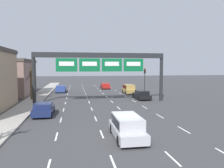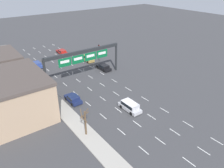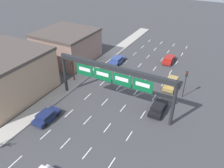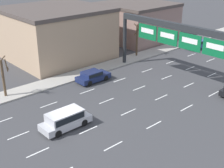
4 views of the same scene
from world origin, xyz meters
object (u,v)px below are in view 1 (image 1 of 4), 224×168
(car_navy, at_px, (44,109))
(suv_silver, at_px, (127,126))
(car_black, at_px, (142,95))
(car_blue, at_px, (61,89))
(car_red, at_px, (105,86))
(suv_gold, at_px, (129,88))
(tree_bare_second, at_px, (31,82))
(sign_gantry, at_px, (101,62))
(traffic_light_near_gantry, at_px, (145,76))

(car_navy, distance_m, suv_silver, 10.92)
(car_black, xyz_separation_m, car_blue, (-13.07, 12.04, -0.01))
(car_black, xyz_separation_m, car_red, (-3.32, 17.74, -0.05))
(car_black, relative_size, car_blue, 0.94)
(car_navy, xyz_separation_m, car_red, (10.16, 27.10, -0.02))
(car_navy, bearing_deg, suv_silver, -51.39)
(car_navy, bearing_deg, suv_gold, 52.05)
(car_navy, distance_m, car_red, 28.95)
(car_black, distance_m, tree_bare_second, 16.96)
(sign_gantry, xyz_separation_m, tree_bare_second, (-10.10, 3.62, -2.89))
(sign_gantry, xyz_separation_m, car_black, (6.65, 1.94, -4.92))
(car_red, bearing_deg, car_blue, -149.68)
(car_black, bearing_deg, car_red, 100.60)
(car_red, height_order, traffic_light_near_gantry, traffic_light_near_gantry)
(sign_gantry, distance_m, tree_bare_second, 11.11)
(suv_silver, xyz_separation_m, car_blue, (-6.40, 29.94, -0.18))
(car_black, relative_size, tree_bare_second, 0.87)
(car_red, bearing_deg, car_navy, -110.56)
(car_black, xyz_separation_m, traffic_light_near_gantry, (2.36, 5.76, 2.65))
(suv_silver, relative_size, tree_bare_second, 0.92)
(suv_gold, height_order, traffic_light_near_gantry, traffic_light_near_gantry)
(car_red, xyz_separation_m, tree_bare_second, (-13.43, -16.06, 2.08))
(car_navy, relative_size, car_red, 0.88)
(suv_gold, bearing_deg, sign_gantry, -123.91)
(suv_silver, relative_size, traffic_light_near_gantry, 0.97)
(car_red, height_order, car_blue, car_blue)
(traffic_light_near_gantry, bearing_deg, suv_gold, 141.92)
(car_black, bearing_deg, car_navy, -145.23)
(suv_silver, relative_size, car_black, 1.06)
(suv_silver, relative_size, car_blue, 1.00)
(sign_gantry, distance_m, car_navy, 11.23)
(car_red, bearing_deg, suv_gold, -72.44)
(suv_silver, bearing_deg, car_black, 69.56)
(car_black, relative_size, car_red, 0.92)
(sign_gantry, distance_m, suv_silver, 16.65)
(tree_bare_second, bearing_deg, sign_gantry, -19.72)
(car_navy, bearing_deg, car_black, 34.77)
(car_navy, relative_size, car_black, 0.96)
(car_black, distance_m, traffic_light_near_gantry, 6.77)
(car_black, bearing_deg, traffic_light_near_gantry, 67.74)
(sign_gantry, distance_m, car_red, 20.57)
(car_blue, bearing_deg, car_navy, -91.11)
(traffic_light_near_gantry, distance_m, tree_bare_second, 19.55)
(suv_gold, bearing_deg, traffic_light_near_gantry, -38.08)
(car_navy, distance_m, car_blue, 21.41)
(car_navy, xyz_separation_m, suv_gold, (13.33, 17.09, 0.23))
(suv_gold, distance_m, car_black, 7.74)
(suv_silver, bearing_deg, tree_bare_second, 117.26)
(suv_gold, xyz_separation_m, tree_bare_second, (-16.60, -6.05, 1.83))
(car_red, xyz_separation_m, traffic_light_near_gantry, (5.68, -11.98, 2.70))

